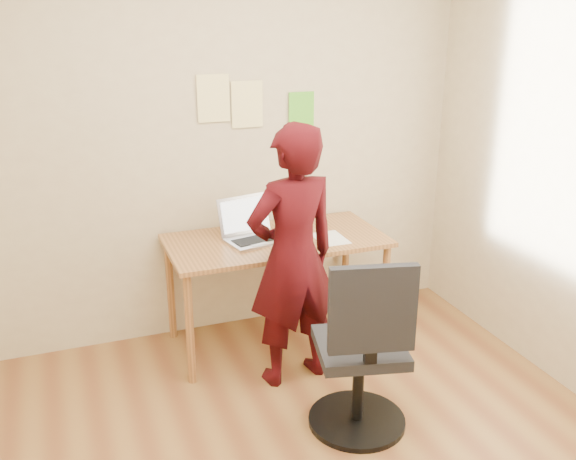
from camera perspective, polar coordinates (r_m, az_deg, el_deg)
name	(u,v)px	position (r m, az deg, el deg)	size (l,w,h in m)	color
room	(315,217)	(2.61, 2.43, 1.13)	(3.58, 3.58, 2.78)	brown
desk	(276,251)	(4.16, -1.06, -1.87)	(1.40, 0.70, 0.74)	#9F6936
laptop	(252,231)	(4.11, -3.25, -0.10)	(0.42, 0.38, 0.26)	#B4B4BB
paper_sheet	(330,238)	(4.14, 3.77, -0.74)	(0.19, 0.27, 0.00)	white
phone	(305,246)	(3.99, 1.56, -1.44)	(0.09, 0.12, 0.01)	black
wall_note_left	(213,98)	(4.18, -6.64, 11.55)	(0.21, 0.00, 0.30)	#FCEC96
wall_note_mid	(247,104)	(4.24, -3.65, 11.09)	(0.21, 0.00, 0.30)	#FCEC96
wall_note_right	(301,110)	(4.38, 1.20, 10.62)	(0.18, 0.00, 0.24)	#55BC2A
office_chair	(362,359)	(3.40, 6.64, -11.34)	(0.54, 0.55, 1.02)	black
person	(293,257)	(3.70, 0.42, -2.45)	(0.57, 0.38, 1.58)	#34070A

